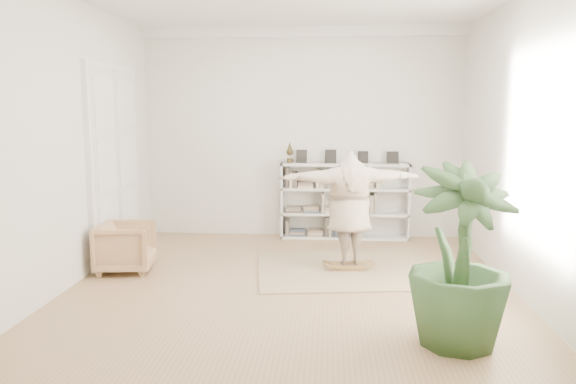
% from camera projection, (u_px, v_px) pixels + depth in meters
% --- Properties ---
extents(floor, '(6.00, 6.00, 0.00)m').
position_uv_depth(floor, '(290.00, 287.00, 7.03)').
color(floor, '#9D7251').
rests_on(floor, ground).
extents(room_shell, '(6.00, 6.00, 6.00)m').
position_uv_depth(room_shell, '(302.00, 31.00, 9.42)').
color(room_shell, silver).
rests_on(room_shell, floor).
extents(doors, '(0.09, 1.78, 2.92)m').
position_uv_depth(doors, '(114.00, 165.00, 8.31)').
color(doors, white).
rests_on(doors, floor).
extents(bookshelf, '(2.20, 0.35, 1.64)m').
position_uv_depth(bookshelf, '(344.00, 202.00, 9.67)').
color(bookshelf, silver).
rests_on(bookshelf, floor).
extents(armchair, '(0.83, 0.81, 0.68)m').
position_uv_depth(armchair, '(126.00, 247.00, 7.70)').
color(armchair, tan).
rests_on(armchair, floor).
extents(rug, '(2.74, 2.31, 0.02)m').
position_uv_depth(rug, '(349.00, 269.00, 7.80)').
color(rug, tan).
rests_on(rug, floor).
extents(rocker_board, '(0.51, 0.35, 0.10)m').
position_uv_depth(rocker_board, '(349.00, 265.00, 7.80)').
color(rocker_board, olive).
rests_on(rocker_board, rug).
extents(person, '(1.99, 0.78, 1.57)m').
position_uv_depth(person, '(350.00, 206.00, 7.67)').
color(person, '#BCA48D').
rests_on(person, rocker_board).
extents(houseplant, '(1.18, 1.18, 1.72)m').
position_uv_depth(houseplant, '(460.00, 256.00, 5.20)').
color(houseplant, '#315128').
rests_on(houseplant, floor).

